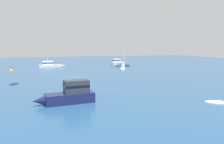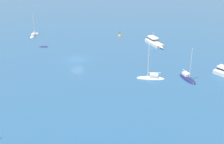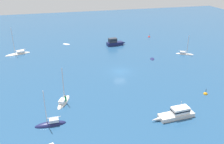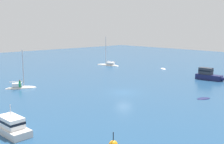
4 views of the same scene
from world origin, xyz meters
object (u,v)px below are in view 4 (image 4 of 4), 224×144
at_px(rib_1, 203,99).
at_px(sailboat, 20,87).
at_px(sloop_1, 108,65).
at_px(motor_cruiser, 209,75).
at_px(launch, 9,125).
at_px(rib, 163,69).

relative_size(rib_1, sailboat, 0.35).
bearing_deg(sloop_1, motor_cruiser, 165.87).
xyz_separation_m(motor_cruiser, sloop_1, (0.98, -28.19, -0.78)).
relative_size(motor_cruiser, sailboat, 0.88).
xyz_separation_m(launch, sailboat, (-9.29, -17.56, -0.50)).
bearing_deg(motor_cruiser, launch, -95.48).
xyz_separation_m(motor_cruiser, rib_1, (13.99, 6.46, -0.92)).
relative_size(motor_cruiser, rib_1, 2.53).
relative_size(motor_cruiser, launch, 0.82).
height_order(rib_1, sloop_1, sloop_1).
distance_m(motor_cruiser, rib_1, 15.44).
distance_m(rib_1, sloop_1, 37.02).
relative_size(launch, rib_1, 3.08).
xyz_separation_m(launch, sloop_1, (-38.60, -27.82, -0.55)).
distance_m(sailboat, sloop_1, 31.05).
distance_m(launch, sailboat, 19.87).
bearing_deg(sailboat, sloop_1, 44.60).
bearing_deg(rib_1, sloop_1, 90.22).
height_order(motor_cruiser, sailboat, sailboat).
bearing_deg(rib, sailboat, -60.22).
bearing_deg(rib, motor_cruiser, 17.14).
distance_m(launch, rib_1, 26.49).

